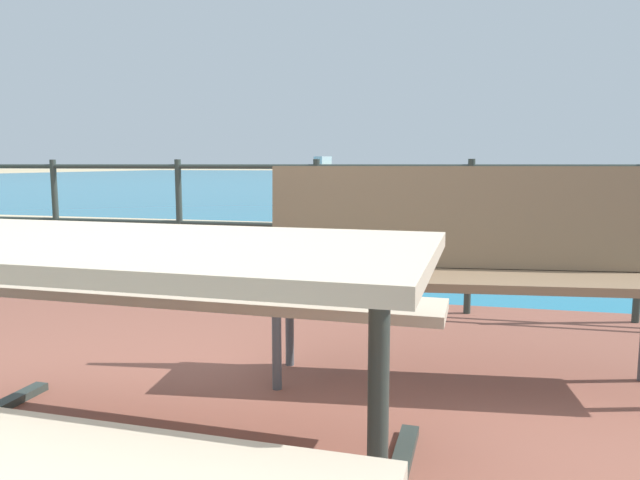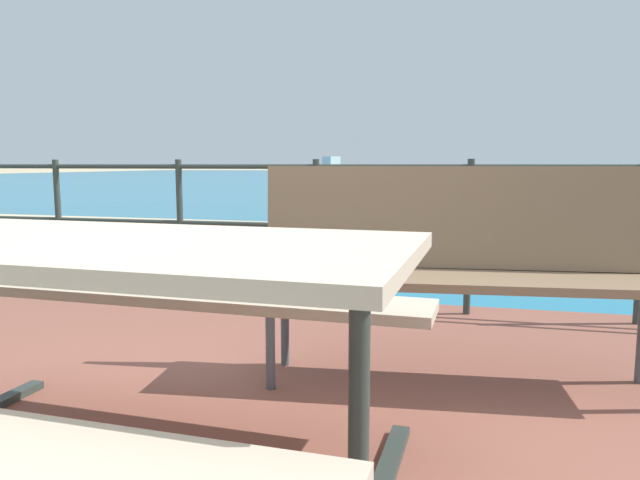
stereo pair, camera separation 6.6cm
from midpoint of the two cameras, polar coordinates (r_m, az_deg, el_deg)
sea_water at (r=41.40m, az=12.44°, el=5.84°), size 90.00×90.00×0.01m
beach_strip at (r=8.26m, az=7.23°, el=0.39°), size 54.07×4.81×0.01m
picnic_table at (r=1.67m, az=-21.85°, el=-5.23°), size 1.85×1.48×0.76m
park_bench at (r=2.61m, az=14.07°, el=-1.18°), size 1.76×0.56×0.94m
railing_fence at (r=3.89m, az=0.10°, el=2.36°), size 5.94×0.04×0.98m
boat_near at (r=42.32m, az=1.47°, el=6.72°), size 4.10×3.52×1.51m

